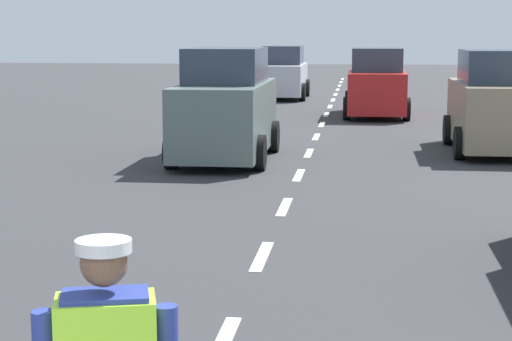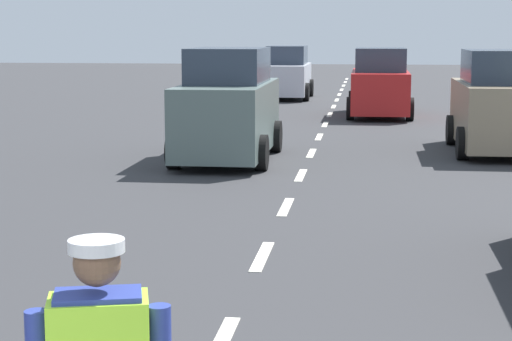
% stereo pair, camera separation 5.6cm
% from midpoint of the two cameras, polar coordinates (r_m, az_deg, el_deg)
% --- Properties ---
extents(ground_plane, '(96.00, 96.00, 0.00)m').
position_cam_midpoint_polar(ground_plane, '(22.68, 4.10, 2.19)').
color(ground_plane, '#333335').
extents(lane_center_line, '(0.14, 46.40, 0.01)m').
position_cam_midpoint_polar(lane_center_line, '(26.85, 4.58, 3.23)').
color(lane_center_line, silver).
rests_on(lane_center_line, ground).
extents(car_parked_far, '(2.09, 4.04, 2.20)m').
position_cam_midpoint_polar(car_parked_far, '(20.13, 15.31, 3.99)').
color(car_parked_far, gray).
rests_on(car_parked_far, ground).
extents(car_outgoing_far, '(1.94, 4.36, 2.08)m').
position_cam_midpoint_polar(car_outgoing_far, '(28.00, 7.86, 5.38)').
color(car_outgoing_far, red).
rests_on(car_outgoing_far, ground).
extents(car_oncoming_third, '(1.87, 4.03, 2.01)m').
position_cam_midpoint_polar(car_oncoming_third, '(35.02, 2.01, 6.08)').
color(car_oncoming_third, silver).
rests_on(car_oncoming_third, ground).
extents(car_oncoming_second, '(1.90, 4.28, 2.26)m').
position_cam_midpoint_polar(car_oncoming_second, '(18.33, -1.67, 3.94)').
color(car_oncoming_second, slate).
rests_on(car_oncoming_second, ground).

